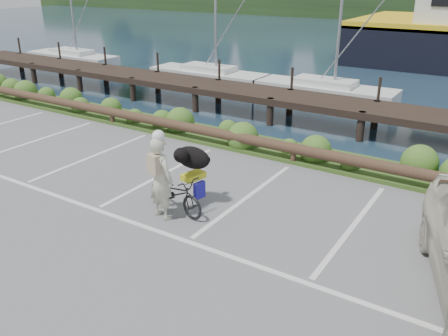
% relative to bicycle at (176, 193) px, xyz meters
% --- Properties ---
extents(ground, '(72.00, 72.00, 0.00)m').
position_rel_bicycle_xyz_m(ground, '(1.01, -0.54, -0.44)').
color(ground, '#5F5F62').
extents(vegetation_strip, '(34.00, 1.60, 0.10)m').
position_rel_bicycle_xyz_m(vegetation_strip, '(1.01, 4.76, -0.39)').
color(vegetation_strip, '#3D5B21').
rests_on(vegetation_strip, ground).
extents(log_rail, '(32.00, 0.30, 0.60)m').
position_rel_bicycle_xyz_m(log_rail, '(1.01, 4.06, -0.44)').
color(log_rail, '#443021').
rests_on(log_rail, ground).
extents(bicycle, '(1.77, 0.92, 0.89)m').
position_rel_bicycle_xyz_m(bicycle, '(0.00, 0.00, 0.00)').
color(bicycle, black).
rests_on(bicycle, ground).
extents(cyclist, '(0.75, 0.57, 1.85)m').
position_rel_bicycle_xyz_m(cyclist, '(-0.08, -0.39, 0.48)').
color(cyclist, beige).
rests_on(cyclist, ground).
extents(dog, '(0.60, 0.95, 0.51)m').
position_rel_bicycle_xyz_m(dog, '(0.11, 0.53, 0.70)').
color(dog, black).
rests_on(dog, bicycle).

